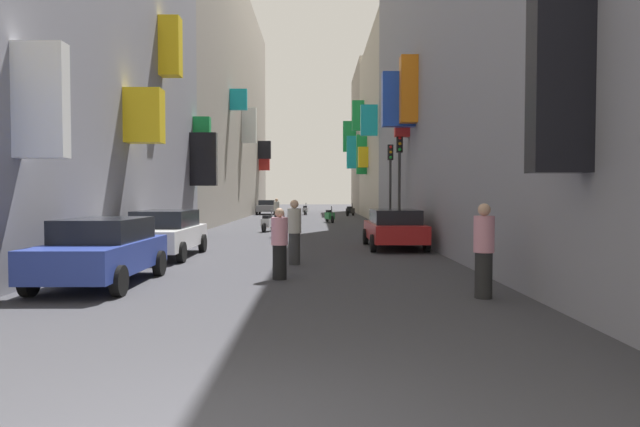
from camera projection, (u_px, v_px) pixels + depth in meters
ground_plane at (301, 225)px, 33.89m from camera, size 140.00×140.00×0.00m
building_left_mid_a at (54, 56)px, 18.63m from camera, size 7.25×17.18×13.31m
building_left_mid_b at (209, 101)px, 45.30m from camera, size 7.29×36.42×19.30m
building_right_mid_a at (405, 130)px, 43.39m from camera, size 7.11×16.19×14.06m
building_right_mid_b at (383, 142)px, 57.55m from camera, size 7.33×12.21×14.93m
parked_car_white at (165, 232)px, 16.93m from camera, size 1.94×4.35×1.44m
parked_car_red at (394, 228)px, 19.67m from camera, size 1.98×4.37×1.39m
parked_car_grey at (267, 207)px, 52.62m from camera, size 1.86×4.04×1.37m
parked_car_blue at (102, 250)px, 11.70m from camera, size 1.88×4.02×1.42m
scooter_red at (280, 227)px, 24.83m from camera, size 0.71×1.86×1.13m
scooter_green at (330, 216)px, 37.48m from camera, size 0.69×1.86×1.13m
scooter_silver at (305, 210)px, 51.38m from camera, size 0.53×1.90×1.13m
scooter_white at (268, 223)px, 28.40m from camera, size 0.69×1.95×1.13m
scooter_blue at (295, 214)px, 40.75m from camera, size 0.59×1.84×1.13m
scooter_black at (350, 211)px, 48.71m from camera, size 0.86×1.89×1.13m
pedestrian_crossing at (280, 244)px, 12.41m from camera, size 0.40×0.40×1.63m
pedestrian_near_left at (484, 251)px, 10.18m from camera, size 0.52×0.52×1.77m
pedestrian_near_right at (294, 232)px, 15.08m from camera, size 0.48×0.48×1.79m
pedestrian_mid_street at (277, 211)px, 37.13m from camera, size 0.52×0.52×1.66m
traffic_light_near_corner at (390, 173)px, 26.86m from camera, size 0.26×0.34×4.37m
traffic_light_far_corner at (399, 169)px, 23.83m from camera, size 0.26×0.34×4.50m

